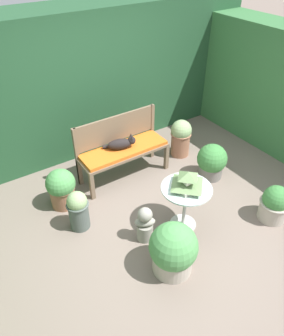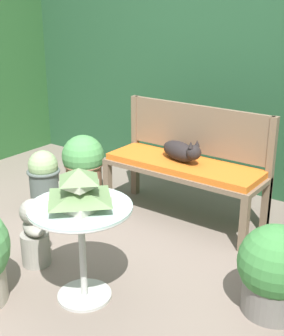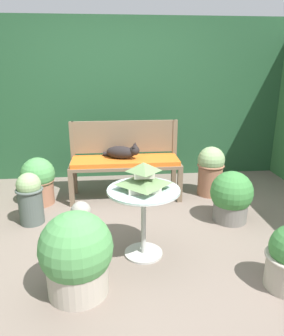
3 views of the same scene
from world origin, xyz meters
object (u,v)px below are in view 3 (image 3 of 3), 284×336
at_px(potted_plant_hedge_corner, 231,197).
at_px(potted_plant_path_edge, 76,255).
at_px(garden_bust, 82,228).
at_px(potted_plant_table_near, 30,197).
at_px(cat, 123,152).
at_px(potted_plant_patio_mid, 211,170).
at_px(patio_table, 144,204).
at_px(garden_bench, 125,164).
at_px(pagoda_birdhouse, 144,178).
at_px(potted_plant_bench_right, 38,180).

relative_size(potted_plant_hedge_corner, potted_plant_path_edge, 0.86).
height_order(garden_bust, potted_plant_table_near, potted_plant_table_near).
xyz_separation_m(potted_plant_table_near, potted_plant_path_edge, (0.61, -1.21, 0.02)).
bearing_deg(garden_bust, potted_plant_table_near, 158.60).
xyz_separation_m(garden_bust, potted_plant_table_near, (-0.60, 0.65, 0.06)).
bearing_deg(potted_plant_hedge_corner, cat, 146.05).
height_order(potted_plant_hedge_corner, potted_plant_path_edge, potted_plant_path_edge).
bearing_deg(potted_plant_patio_mid, cat, 179.01).
height_order(cat, potted_plant_patio_mid, cat).
xyz_separation_m(patio_table, potted_plant_path_edge, (-0.55, -0.47, -0.19)).
distance_m(garden_bench, pagoda_birdhouse, 1.39).
relative_size(patio_table, garden_bust, 1.27).
height_order(cat, potted_plant_bench_right, cat).
relative_size(potted_plant_table_near, potted_plant_path_edge, 0.87).
bearing_deg(patio_table, garden_bench, 93.98).
bearing_deg(garden_bench, garden_bust, -110.21).
xyz_separation_m(potted_plant_table_near, potted_plant_patio_mid, (2.19, 0.60, 0.05)).
bearing_deg(garden_bust, pagoda_birdhouse, 16.63).
height_order(garden_bench, potted_plant_bench_right, potted_plant_bench_right).
height_order(pagoda_birdhouse, potted_plant_hedge_corner, pagoda_birdhouse).
relative_size(potted_plant_bench_right, potted_plant_table_near, 1.03).
xyz_separation_m(cat, potted_plant_patio_mid, (1.16, -0.02, -0.27)).
xyz_separation_m(potted_plant_bench_right, potted_plant_patio_mid, (2.21, 0.08, 0.04)).
xyz_separation_m(garden_bust, potted_plant_bench_right, (-0.62, 1.18, 0.06)).
height_order(garden_bench, patio_table, patio_table).
distance_m(patio_table, garden_bust, 0.63).
relative_size(garden_bench, potted_plant_path_edge, 2.11).
distance_m(cat, patio_table, 1.38).
bearing_deg(garden_bust, potted_plant_hedge_corner, 43.09).
height_order(potted_plant_hedge_corner, potted_plant_patio_mid, potted_plant_patio_mid).
distance_m(patio_table, potted_plant_path_edge, 0.75).
bearing_deg(garden_bust, cat, 97.11).
bearing_deg(potted_plant_bench_right, potted_plant_table_near, -88.56).
distance_m(garden_bench, garden_bust, 1.36).
bearing_deg(cat, potted_plant_bench_right, -156.93).
distance_m(potted_plant_table_near, potted_plant_patio_mid, 2.27).
relative_size(patio_table, potted_plant_patio_mid, 0.99).
relative_size(garden_bench, potted_plant_table_near, 2.43).
bearing_deg(potted_plant_table_near, potted_plant_path_edge, -63.31).
xyz_separation_m(patio_table, pagoda_birdhouse, (0.00, -0.00, 0.24)).
xyz_separation_m(patio_table, garden_bust, (-0.56, 0.09, -0.26)).
xyz_separation_m(potted_plant_hedge_corner, potted_plant_path_edge, (-1.59, -1.05, 0.04)).
height_order(garden_bench, garden_bust, garden_bench).
relative_size(cat, potted_plant_patio_mid, 0.71).
xyz_separation_m(garden_bench, potted_plant_patio_mid, (1.12, -0.01, -0.11)).
bearing_deg(cat, potted_plant_table_near, -131.26).
bearing_deg(pagoda_birdhouse, garden_bust, 170.76).
xyz_separation_m(pagoda_birdhouse, garden_bust, (-0.56, 0.09, -0.51)).
xyz_separation_m(cat, potted_plant_table_near, (-1.04, -0.62, -0.31)).
bearing_deg(cat, potted_plant_patio_mid, 16.69).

